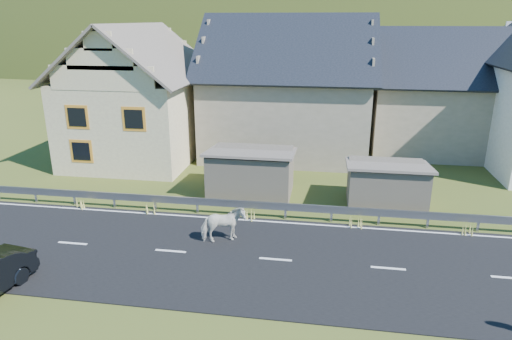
# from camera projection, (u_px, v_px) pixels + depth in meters

# --- Properties ---
(ground) EXTENTS (160.00, 160.00, 0.00)m
(ground) POSITION_uv_depth(u_px,v_px,m) (275.00, 260.00, 16.66)
(ground) COLOR #323F16
(ground) RESTS_ON ground
(road) EXTENTS (60.00, 7.00, 0.04)m
(road) POSITION_uv_depth(u_px,v_px,m) (275.00, 260.00, 16.66)
(road) COLOR black
(road) RESTS_ON ground
(lane_markings) EXTENTS (60.00, 6.60, 0.01)m
(lane_markings) POSITION_uv_depth(u_px,v_px,m) (275.00, 259.00, 16.65)
(lane_markings) COLOR silver
(lane_markings) RESTS_ON road
(guardrail) EXTENTS (28.10, 0.09, 0.75)m
(guardrail) POSITION_uv_depth(u_px,v_px,m) (285.00, 207.00, 19.94)
(guardrail) COLOR #93969B
(guardrail) RESTS_ON ground
(shed_left) EXTENTS (4.30, 3.30, 2.40)m
(shed_left) POSITION_uv_depth(u_px,v_px,m) (251.00, 173.00, 22.71)
(shed_left) COLOR #665B4F
(shed_left) RESTS_ON ground
(shed_right) EXTENTS (3.80, 2.90, 2.20)m
(shed_right) POSITION_uv_depth(u_px,v_px,m) (386.00, 185.00, 21.30)
(shed_right) COLOR #665B4F
(shed_right) RESTS_ON ground
(house_cream) EXTENTS (7.80, 9.80, 8.30)m
(house_cream) POSITION_uv_depth(u_px,v_px,m) (138.00, 88.00, 28.02)
(house_cream) COLOR beige
(house_cream) RESTS_ON ground
(house_stone_a) EXTENTS (10.80, 9.80, 8.90)m
(house_stone_a) POSITION_uv_depth(u_px,v_px,m) (288.00, 80.00, 29.41)
(house_stone_a) COLOR gray
(house_stone_a) RESTS_ON ground
(house_stone_b) EXTENTS (9.80, 8.80, 8.10)m
(house_stone_b) POSITION_uv_depth(u_px,v_px,m) (443.00, 85.00, 29.92)
(house_stone_b) COLOR gray
(house_stone_b) RESTS_ON ground
(mountain) EXTENTS (440.00, 280.00, 260.00)m
(mountain) POSITION_uv_depth(u_px,v_px,m) (337.00, 90.00, 190.91)
(mountain) COLOR #26350C
(mountain) RESTS_ON ground
(conifer_patch) EXTENTS (76.00, 50.00, 28.00)m
(conifer_patch) POSITION_uv_depth(u_px,v_px,m) (125.00, 28.00, 126.05)
(conifer_patch) COLOR black
(conifer_patch) RESTS_ON ground
(horse) EXTENTS (1.39, 1.87, 1.44)m
(horse) POSITION_uv_depth(u_px,v_px,m) (223.00, 225.00, 17.78)
(horse) COLOR silver
(horse) RESTS_ON road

